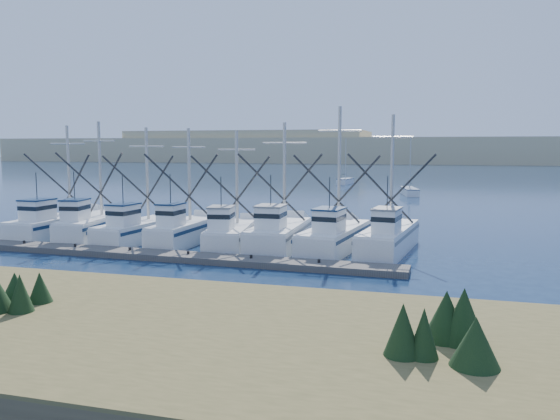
% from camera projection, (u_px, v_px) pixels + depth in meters
% --- Properties ---
extents(ground, '(500.00, 500.00, 0.00)m').
position_uv_depth(ground, '(307.00, 295.00, 25.03)').
color(ground, '#0D1F3C').
rests_on(ground, ground).
extents(floating_dock, '(27.87, 2.86, 0.37)m').
position_uv_depth(floating_dock, '(173.00, 256.00, 32.83)').
color(floating_dock, '#56534D').
rests_on(floating_dock, ground).
extents(dune_ridge, '(360.00, 60.00, 10.00)m').
position_uv_depth(dune_ridge, '(416.00, 150.00, 225.69)').
color(dune_ridge, tan).
rests_on(dune_ridge, ground).
extents(trawler_fleet, '(27.90, 9.15, 9.40)m').
position_uv_depth(trawler_fleet, '(210.00, 231.00, 37.43)').
color(trawler_fleet, white).
rests_on(trawler_fleet, ground).
extents(sailboat_near, '(2.91, 6.78, 8.10)m').
position_uv_depth(sailboat_near, '(409.00, 191.00, 75.78)').
color(sailboat_near, white).
rests_on(sailboat_near, ground).
extents(sailboat_far, '(2.42, 5.50, 8.10)m').
position_uv_depth(sailboat_far, '(345.00, 181.00, 97.65)').
color(sailboat_far, white).
rests_on(sailboat_far, ground).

